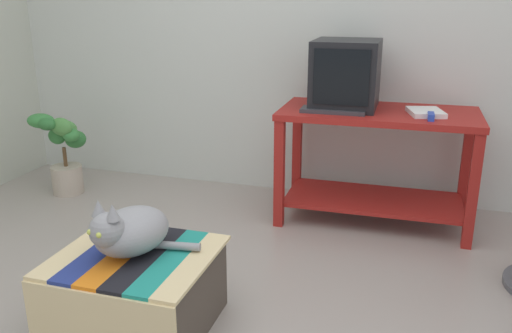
{
  "coord_description": "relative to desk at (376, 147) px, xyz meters",
  "views": [
    {
      "loc": [
        0.77,
        -1.82,
        1.45
      ],
      "look_at": [
        -0.04,
        0.85,
        0.55
      ],
      "focal_mm": 37.54,
      "sensor_mm": 36.0,
      "label": 1
    }
  ],
  "objects": [
    {
      "name": "ottoman_with_blanket",
      "position": [
        -0.9,
        -1.55,
        -0.33
      ],
      "size": [
        0.68,
        0.63,
        0.36
      ],
      "color": "#4C4238",
      "rests_on": "ground_plane"
    },
    {
      "name": "potted_plant",
      "position": [
        -2.28,
        -0.16,
        -0.17
      ],
      "size": [
        0.39,
        0.32,
        0.62
      ],
      "color": "#B7A893",
      "rests_on": "ground_plane"
    },
    {
      "name": "stapler",
      "position": [
        0.31,
        -0.18,
        0.26
      ],
      "size": [
        0.04,
        0.11,
        0.04
      ],
      "primitive_type": "cube",
      "rotation": [
        0.0,
        0.0,
        0.04
      ],
      "color": "#2342B7",
      "rests_on": "desk"
    },
    {
      "name": "tv_monitor",
      "position": [
        -0.23,
        0.04,
        0.45
      ],
      "size": [
        0.42,
        0.46,
        0.43
      ],
      "rotation": [
        0.0,
        0.0,
        0.01
      ],
      "color": "black",
      "rests_on": "desk"
    },
    {
      "name": "desk",
      "position": [
        0.0,
        0.0,
        0.0
      ],
      "size": [
        1.25,
        0.64,
        0.75
      ],
      "rotation": [
        0.0,
        0.0,
        0.01
      ],
      "color": "maroon",
      "rests_on": "ground_plane"
    },
    {
      "name": "book",
      "position": [
        0.28,
        -0.04,
        0.26
      ],
      "size": [
        0.25,
        0.29,
        0.03
      ],
      "primitive_type": "cube",
      "rotation": [
        0.0,
        0.0,
        0.26
      ],
      "color": "white",
      "rests_on": "desk"
    },
    {
      "name": "cat",
      "position": [
        -0.93,
        -1.54,
        -0.04
      ],
      "size": [
        0.47,
        0.43,
        0.28
      ],
      "rotation": [
        0.0,
        0.0,
        -0.28
      ],
      "color": "gray",
      "rests_on": "ottoman_with_blanket"
    },
    {
      "name": "keyboard",
      "position": [
        -0.27,
        -0.14,
        0.25
      ],
      "size": [
        0.4,
        0.16,
        0.02
      ],
      "primitive_type": "cube",
      "rotation": [
        0.0,
        0.0,
        0.02
      ],
      "color": "#333338",
      "rests_on": "desk"
    },
    {
      "name": "back_wall",
      "position": [
        -0.54,
        0.45,
        0.79
      ],
      "size": [
        8.0,
        0.1,
        2.6
      ],
      "primitive_type": "cube",
      "color": "silver",
      "rests_on": "ground_plane"
    }
  ]
}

